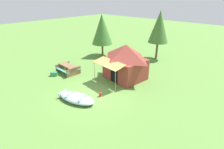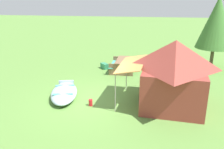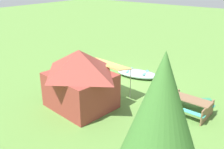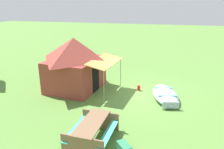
% 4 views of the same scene
% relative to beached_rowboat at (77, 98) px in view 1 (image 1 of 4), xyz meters
% --- Properties ---
extents(ground_plane, '(80.00, 80.00, 0.00)m').
position_rel_beached_rowboat_xyz_m(ground_plane, '(0.16, 1.42, -0.22)').
color(ground_plane, '#588539').
extents(beached_rowboat, '(2.85, 1.77, 0.42)m').
position_rel_beached_rowboat_xyz_m(beached_rowboat, '(0.00, 0.00, 0.00)').
color(beached_rowboat, '#9FB4C3').
rests_on(beached_rowboat, ground_plane).
extents(canvas_cabin_tent, '(3.42, 3.95, 2.87)m').
position_rel_beached_rowboat_xyz_m(canvas_cabin_tent, '(0.12, 4.92, 1.27)').
color(canvas_cabin_tent, brown).
rests_on(canvas_cabin_tent, ground_plane).
extents(picnic_table, '(1.96, 1.49, 0.75)m').
position_rel_beached_rowboat_xyz_m(picnic_table, '(-4.30, 2.34, 0.25)').
color(picnic_table, brown).
rests_on(picnic_table, ground_plane).
extents(cooler_box, '(0.61, 0.58, 0.35)m').
position_rel_beached_rowboat_xyz_m(cooler_box, '(-4.67, 1.13, -0.04)').
color(cooler_box, '#318458').
rests_on(cooler_box, ground_plane).
extents(fuel_can, '(0.21, 0.21, 0.29)m').
position_rel_beached_rowboat_xyz_m(fuel_can, '(0.73, 1.44, -0.07)').
color(fuel_can, red).
rests_on(fuel_can, ground_plane).
extents(pine_tree_back_left, '(2.06, 2.06, 5.01)m').
position_rel_beached_rowboat_xyz_m(pine_tree_back_left, '(-0.54, 11.17, 3.17)').
color(pine_tree_back_left, brown).
rests_on(pine_tree_back_left, ground_plane).
extents(pine_tree_back_right, '(2.27, 2.27, 4.56)m').
position_rel_beached_rowboat_xyz_m(pine_tree_back_right, '(-5.60, 7.94, 2.74)').
color(pine_tree_back_right, brown).
rests_on(pine_tree_back_right, ground_plane).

